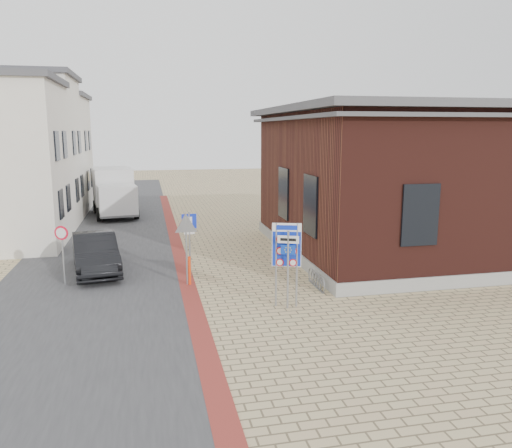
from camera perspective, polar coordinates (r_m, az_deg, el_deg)
name	(u,v)px	position (r m, az deg, el deg)	size (l,w,h in m)	color
ground	(260,314)	(16.08, 0.42, -10.20)	(120.00, 120.00, 0.00)	tan
road_strip	(111,230)	(30.28, -16.21, -0.65)	(7.00, 60.00, 0.02)	#38383A
curb_strip	(177,246)	(25.34, -9.02, -2.50)	(0.60, 40.00, 0.02)	maroon
brick_building	(411,178)	(25.01, 17.31, 5.04)	(13.00, 13.00, 6.80)	gray
townhouse_mid	(16,150)	(33.57, -25.76, 7.63)	(7.40, 6.40, 9.10)	silver
townhouse_far	(37,152)	(39.44, -23.73, 7.50)	(7.40, 6.40, 8.30)	silver
bike_rack	(316,280)	(18.70, 6.91, -6.41)	(0.08, 1.80, 0.60)	slate
sedan	(95,253)	(21.44, -17.89, -3.19)	(1.66, 4.77, 1.57)	black
box_truck	(114,192)	(35.18, -15.93, 3.58)	(3.29, 6.37, 3.18)	slate
border_sign	(287,247)	(16.19, 3.52, -2.62)	(0.92, 0.33, 2.80)	gray
essen_sign	(288,257)	(16.07, 3.68, -3.80)	(0.65, 0.31, 2.58)	gray
parking_sign	(189,233)	(19.61, -7.62, -1.00)	(0.58, 0.09, 2.62)	gray
yield_sign	(186,231)	(18.57, -8.00, -0.83)	(0.95, 0.07, 2.68)	gray
speed_sign	(63,246)	(19.87, -21.24, -2.34)	(0.51, 0.21, 2.27)	gray
bollard	(190,271)	(18.91, -7.60, -5.32)	(0.10, 0.10, 1.10)	#F93B0D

